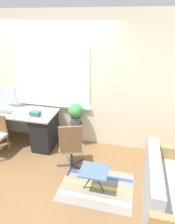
{
  "coord_description": "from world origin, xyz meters",
  "views": [
    {
      "loc": [
        1.61,
        -2.96,
        2.53
      ],
      "look_at": [
        0.84,
        0.17,
        1.01
      ],
      "focal_mm": 32.0,
      "sensor_mm": 36.0,
      "label": 1
    }
  ],
  "objects_px": {
    "monitor": "(7,96)",
    "folding_stool": "(94,172)",
    "keyboard": "(2,111)",
    "book_stack": "(35,113)",
    "mouse": "(14,112)",
    "potted_plant": "(76,112)",
    "office_chair_swivel": "(71,146)",
    "couch_loveseat": "(172,195)",
    "plant_stand": "(76,125)"
  },
  "relations": [
    {
      "from": "mouse",
      "to": "potted_plant",
      "type": "distance_m",
      "value": 1.26
    },
    {
      "from": "mouse",
      "to": "folding_stool",
      "type": "bearing_deg",
      "value": -24.6
    },
    {
      "from": "mouse",
      "to": "plant_stand",
      "type": "distance_m",
      "value": 1.29
    },
    {
      "from": "mouse",
      "to": "potted_plant",
      "type": "relative_size",
      "value": 0.15
    },
    {
      "from": "keyboard",
      "to": "folding_stool",
      "type": "distance_m",
      "value": 2.33
    },
    {
      "from": "potted_plant",
      "to": "plant_stand",
      "type": "bearing_deg",
      "value": 0.0
    },
    {
      "from": "keyboard",
      "to": "folding_stool",
      "type": "height_order",
      "value": "keyboard"
    },
    {
      "from": "keyboard",
      "to": "plant_stand",
      "type": "bearing_deg",
      "value": 11.45
    },
    {
      "from": "monitor",
      "to": "folding_stool",
      "type": "bearing_deg",
      "value": -27.35
    },
    {
      "from": "couch_loveseat",
      "to": "potted_plant",
      "type": "distance_m",
      "value": 2.23
    },
    {
      "from": "monitor",
      "to": "mouse",
      "type": "height_order",
      "value": "monitor"
    },
    {
      "from": "couch_loveseat",
      "to": "potted_plant",
      "type": "height_order",
      "value": "potted_plant"
    },
    {
      "from": "keyboard",
      "to": "book_stack",
      "type": "bearing_deg",
      "value": -0.68
    },
    {
      "from": "office_chair_swivel",
      "to": "folding_stool",
      "type": "distance_m",
      "value": 0.66
    },
    {
      "from": "book_stack",
      "to": "potted_plant",
      "type": "height_order",
      "value": "potted_plant"
    },
    {
      "from": "mouse",
      "to": "plant_stand",
      "type": "height_order",
      "value": "mouse"
    },
    {
      "from": "monitor",
      "to": "potted_plant",
      "type": "height_order",
      "value": "monitor"
    },
    {
      "from": "couch_loveseat",
      "to": "folding_stool",
      "type": "bearing_deg",
      "value": 85.07
    },
    {
      "from": "book_stack",
      "to": "folding_stool",
      "type": "xyz_separation_m",
      "value": [
        1.38,
        -0.85,
        -0.45
      ]
    },
    {
      "from": "plant_stand",
      "to": "couch_loveseat",
      "type": "bearing_deg",
      "value": -35.25
    },
    {
      "from": "office_chair_swivel",
      "to": "folding_stool",
      "type": "xyz_separation_m",
      "value": [
        0.51,
        -0.41,
        -0.12
      ]
    },
    {
      "from": "plant_stand",
      "to": "potted_plant",
      "type": "relative_size",
      "value": 1.39
    },
    {
      "from": "keyboard",
      "to": "office_chair_swivel",
      "type": "relative_size",
      "value": 0.43
    },
    {
      "from": "plant_stand",
      "to": "potted_plant",
      "type": "height_order",
      "value": "potted_plant"
    },
    {
      "from": "mouse",
      "to": "couch_loveseat",
      "type": "xyz_separation_m",
      "value": [
        3.0,
        -0.95,
        -0.51
      ]
    },
    {
      "from": "monitor",
      "to": "folding_stool",
      "type": "xyz_separation_m",
      "value": [
        2.13,
        -1.1,
        -0.66
      ]
    },
    {
      "from": "plant_stand",
      "to": "keyboard",
      "type": "bearing_deg",
      "value": -168.55
    },
    {
      "from": "office_chair_swivel",
      "to": "folding_stool",
      "type": "relative_size",
      "value": 2.22
    },
    {
      "from": "monitor",
      "to": "office_chair_swivel",
      "type": "bearing_deg",
      "value": -23.09
    },
    {
      "from": "monitor",
      "to": "office_chair_swivel",
      "type": "xyz_separation_m",
      "value": [
        1.63,
        -0.69,
        -0.53
      ]
    },
    {
      "from": "book_stack",
      "to": "office_chair_swivel",
      "type": "relative_size",
      "value": 0.22
    },
    {
      "from": "keyboard",
      "to": "book_stack",
      "type": "distance_m",
      "value": 0.75
    },
    {
      "from": "mouse",
      "to": "book_stack",
      "type": "xyz_separation_m",
      "value": [
        0.48,
        -0.01,
        0.04
      ]
    },
    {
      "from": "keyboard",
      "to": "book_stack",
      "type": "relative_size",
      "value": 1.97
    },
    {
      "from": "book_stack",
      "to": "potted_plant",
      "type": "bearing_deg",
      "value": 22.78
    },
    {
      "from": "keyboard",
      "to": "folding_stool",
      "type": "relative_size",
      "value": 0.96
    },
    {
      "from": "couch_loveseat",
      "to": "plant_stand",
      "type": "height_order",
      "value": "couch_loveseat"
    },
    {
      "from": "office_chair_swivel",
      "to": "potted_plant",
      "type": "relative_size",
      "value": 2.39
    },
    {
      "from": "office_chair_swivel",
      "to": "folding_stool",
      "type": "height_order",
      "value": "office_chair_swivel"
    },
    {
      "from": "potted_plant",
      "to": "folding_stool",
      "type": "height_order",
      "value": "potted_plant"
    },
    {
      "from": "keyboard",
      "to": "potted_plant",
      "type": "distance_m",
      "value": 1.52
    },
    {
      "from": "keyboard",
      "to": "plant_stand",
      "type": "distance_m",
      "value": 1.55
    },
    {
      "from": "monitor",
      "to": "plant_stand",
      "type": "distance_m",
      "value": 1.59
    },
    {
      "from": "plant_stand",
      "to": "folding_stool",
      "type": "relative_size",
      "value": 1.29
    },
    {
      "from": "office_chair_swivel",
      "to": "plant_stand",
      "type": "relative_size",
      "value": 1.72
    },
    {
      "from": "mouse",
      "to": "potted_plant",
      "type": "height_order",
      "value": "potted_plant"
    },
    {
      "from": "book_stack",
      "to": "office_chair_swivel",
      "type": "height_order",
      "value": "office_chair_swivel"
    },
    {
      "from": "office_chair_swivel",
      "to": "couch_loveseat",
      "type": "bearing_deg",
      "value": 144.22
    },
    {
      "from": "potted_plant",
      "to": "folding_stool",
      "type": "relative_size",
      "value": 0.93
    },
    {
      "from": "mouse",
      "to": "office_chair_swivel",
      "type": "relative_size",
      "value": 0.06
    }
  ]
}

